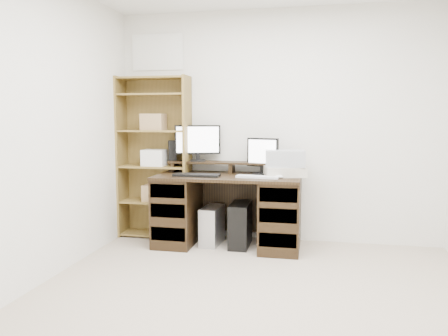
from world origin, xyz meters
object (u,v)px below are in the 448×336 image
(monitor_small, at_px, (263,155))
(tower_black, at_px, (240,225))
(tower_silver, at_px, (212,225))
(desk, at_px, (228,209))
(monitor_wide, at_px, (198,141))
(printer, at_px, (285,171))
(bookshelf, at_px, (155,156))

(monitor_small, distance_m, tower_black, 0.77)
(tower_silver, bearing_deg, desk, -1.56)
(desk, distance_m, monitor_wide, 0.83)
(monitor_wide, bearing_deg, tower_silver, -59.72)
(printer, bearing_deg, monitor_wide, 155.87)
(tower_silver, xyz_separation_m, tower_black, (0.31, -0.01, 0.03))
(monitor_small, bearing_deg, bookshelf, -164.75)
(monitor_small, distance_m, bookshelf, 1.22)
(tower_black, bearing_deg, desk, -176.44)
(printer, bearing_deg, monitor_small, 141.69)
(desk, xyz_separation_m, bookshelf, (-0.88, 0.21, 0.53))
(printer, relative_size, tower_silver, 0.99)
(desk, height_order, monitor_small, monitor_small)
(tower_silver, bearing_deg, tower_black, 2.62)
(tower_black, bearing_deg, tower_silver, 177.90)
(desk, xyz_separation_m, monitor_small, (0.34, 0.15, 0.57))
(desk, bearing_deg, bookshelf, 166.42)
(monitor_small, relative_size, printer, 0.96)
(monitor_wide, xyz_separation_m, tower_silver, (0.21, -0.19, -0.89))
(monitor_wide, xyz_separation_m, bookshelf, (-0.50, 0.00, -0.17))
(tower_silver, bearing_deg, bookshelf, 168.32)
(monitor_wide, height_order, bookshelf, bookshelf)
(desk, height_order, tower_silver, desk)
(printer, distance_m, tower_black, 0.73)
(desk, height_order, monitor_wide, monitor_wide)
(desk, bearing_deg, monitor_small, 23.90)
(printer, relative_size, tower_black, 0.87)
(monitor_wide, height_order, monitor_small, monitor_wide)
(printer, height_order, bookshelf, bookshelf)
(monitor_small, distance_m, printer, 0.31)
(desk, bearing_deg, monitor_wide, 151.35)
(monitor_small, height_order, printer, monitor_small)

